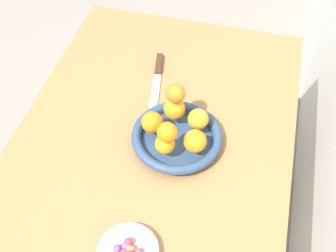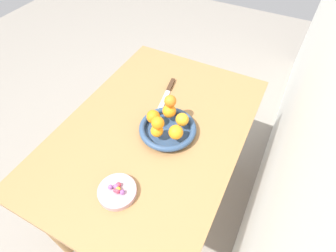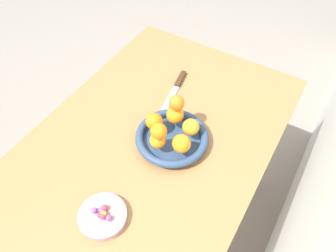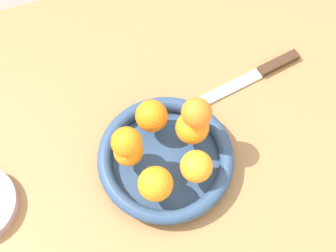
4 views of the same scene
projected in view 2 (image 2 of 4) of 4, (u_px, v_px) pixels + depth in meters
The scene contains 19 objects.
ground_plane at pixel (158, 202), 1.71m from camera, with size 6.00×6.00×0.00m, color gray.
dining_table at pixel (154, 141), 1.22m from camera, with size 1.10×0.76×0.74m.
fruit_bowl at pixel (168, 129), 1.12m from camera, with size 0.25×0.25×0.04m.
candy_dish at pixel (117, 192), 0.94m from camera, with size 0.14×0.14×0.02m, color #B28C99.
orange_0 at pixel (176, 132), 1.05m from camera, with size 0.06×0.06×0.06m, color orange.
orange_1 at pixel (182, 120), 1.09m from camera, with size 0.06×0.06×0.06m, color orange.
orange_2 at pixel (169, 111), 1.12m from camera, with size 0.06×0.06×0.06m, color orange.
orange_3 at pixel (154, 117), 1.10m from camera, with size 0.06×0.06×0.06m, color orange.
orange_4 at pixel (157, 131), 1.06m from camera, with size 0.05×0.05×0.05m, color orange.
orange_5 at pixel (170, 101), 1.08m from camera, with size 0.05×0.05×0.05m, color orange.
orange_6 at pixel (158, 123), 1.01m from camera, with size 0.05×0.05×0.05m, color orange.
candy_ball_0 at pixel (119, 185), 0.93m from camera, with size 0.02×0.02×0.02m, color #C6384C.
candy_ball_1 at pixel (118, 191), 0.92m from camera, with size 0.02×0.02×0.02m, color #C6384C.
candy_ball_2 at pixel (118, 189), 0.92m from camera, with size 0.02×0.02×0.02m, color gold.
candy_ball_3 at pixel (116, 186), 0.93m from camera, with size 0.02×0.02×0.02m, color #8C4C99.
candy_ball_4 at pixel (122, 192), 0.92m from camera, with size 0.02×0.02×0.02m, color #8C4C99.
candy_ball_5 at pixel (115, 190), 0.92m from camera, with size 0.01×0.01×0.01m, color #C6384C.
candy_ball_6 at pixel (110, 187), 0.93m from camera, with size 0.02×0.02×0.02m, color #8C4C99.
knife at pixel (167, 93), 1.30m from camera, with size 0.26×0.07×0.01m.
Camera 2 is at (0.64, 0.40, 1.61)m, focal length 28.00 mm.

